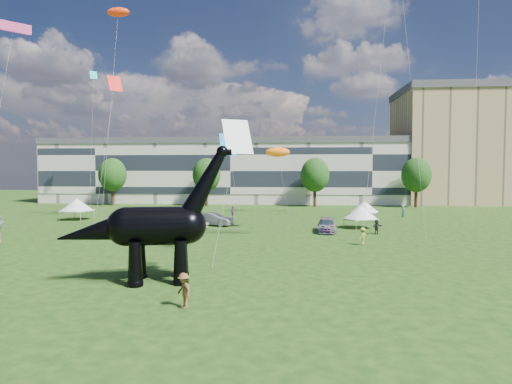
{
  "coord_description": "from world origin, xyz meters",
  "views": [
    {
      "loc": [
        3.36,
        -25.39,
        6.76
      ],
      "look_at": [
        0.75,
        8.0,
        5.0
      ],
      "focal_mm": 30.0,
      "sensor_mm": 36.0,
      "label": 1
    }
  ],
  "objects": [
    {
      "name": "tree_mid_left",
      "position": [
        -12.0,
        53.0,
        6.29
      ],
      "size": [
        5.2,
        5.2,
        9.44
      ],
      "color": "#382314",
      "rests_on": "ground"
    },
    {
      "name": "terrace_row",
      "position": [
        -8.0,
        62.0,
        6.0
      ],
      "size": [
        78.0,
        11.0,
        12.0
      ],
      "primitive_type": "cube",
      "color": "beige",
      "rests_on": "ground"
    },
    {
      "name": "gazebo_left",
      "position": [
        -25.17,
        29.92,
        2.04
      ],
      "size": [
        4.68,
        4.68,
        2.9
      ],
      "rotation": [
        0.0,
        0.0,
        -0.14
      ],
      "color": "silver",
      "rests_on": "ground"
    },
    {
      "name": "tree_far_left",
      "position": [
        -30.0,
        53.0,
        6.29
      ],
      "size": [
        5.2,
        5.2,
        9.44
      ],
      "color": "#382314",
      "rests_on": "ground"
    },
    {
      "name": "car_dark",
      "position": [
        7.43,
        21.08,
        0.71
      ],
      "size": [
        2.28,
        4.97,
        1.41
      ],
      "primitive_type": "imported",
      "rotation": [
        0.0,
        0.0,
        -0.06
      ],
      "color": "#595960",
      "rests_on": "ground"
    },
    {
      "name": "ground",
      "position": [
        0.0,
        0.0,
        0.0
      ],
      "size": [
        220.0,
        220.0,
        0.0
      ],
      "primitive_type": "plane",
      "color": "#16330C",
      "rests_on": "ground"
    },
    {
      "name": "gazebo_far",
      "position": [
        13.45,
        32.75,
        1.77
      ],
      "size": [
        4.38,
        4.38,
        2.52
      ],
      "rotation": [
        0.0,
        0.0,
        -0.24
      ],
      "color": "white",
      "rests_on": "ground"
    },
    {
      "name": "car_silver",
      "position": [
        -12.06,
        20.79,
        0.84
      ],
      "size": [
        2.19,
        5.0,
        1.67
      ],
      "primitive_type": "imported",
      "rotation": [
        0.0,
        0.0,
        0.04
      ],
      "color": "#B0B1B5",
      "rests_on": "ground"
    },
    {
      "name": "car_white",
      "position": [
        -8.23,
        22.63,
        0.67
      ],
      "size": [
        5.12,
        3.07,
        1.33
      ],
      "primitive_type": "imported",
      "rotation": [
        0.0,
        0.0,
        1.76
      ],
      "color": "silver",
      "rests_on": "ground"
    },
    {
      "name": "tree_far_right",
      "position": [
        26.0,
        53.0,
        6.29
      ],
      "size": [
        5.2,
        5.2,
        9.44
      ],
      "color": "#382314",
      "rests_on": "ground"
    },
    {
      "name": "gazebo_near",
      "position": [
        11.59,
        24.51,
        1.83
      ],
      "size": [
        4.86,
        4.86,
        2.61
      ],
      "rotation": [
        0.0,
        0.0,
        0.38
      ],
      "color": "white",
      "rests_on": "ground"
    },
    {
      "name": "dinosaur_sculpture",
      "position": [
        -4.92,
        -0.45,
        3.22
      ],
      "size": [
        10.46,
        3.93,
        8.54
      ],
      "rotation": [
        0.0,
        0.0,
        0.22
      ],
      "color": "black",
      "rests_on": "ground"
    },
    {
      "name": "car_grey",
      "position": [
        -5.79,
        25.22,
        0.77
      ],
      "size": [
        4.96,
        2.84,
        1.55
      ],
      "primitive_type": "imported",
      "rotation": [
        0.0,
        0.0,
        1.3
      ],
      "color": "slate",
      "rests_on": "ground"
    },
    {
      "name": "visitors",
      "position": [
        -2.54,
        15.52,
        0.85
      ],
      "size": [
        48.39,
        40.42,
        1.87
      ],
      "color": "#98A02B",
      "rests_on": "ground"
    },
    {
      "name": "apartment_block",
      "position": [
        40.0,
        65.0,
        11.0
      ],
      "size": [
        28.0,
        18.0,
        22.0
      ],
      "primitive_type": "cube",
      "color": "tan",
      "rests_on": "ground"
    },
    {
      "name": "tree_mid_right",
      "position": [
        8.0,
        53.0,
        6.29
      ],
      "size": [
        5.2,
        5.2,
        9.44
      ],
      "color": "#382314",
      "rests_on": "ground"
    }
  ]
}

